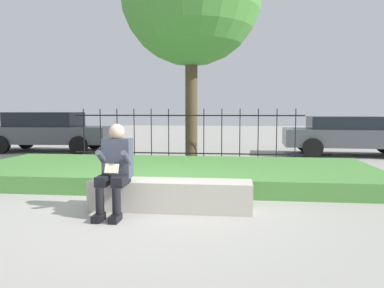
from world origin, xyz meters
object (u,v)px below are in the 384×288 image
car_parked_right (350,134)px  car_parked_left (49,131)px  stone_bench (171,197)px  person_seated_reader (115,166)px

car_parked_right → car_parked_left: bearing=-177.7°
stone_bench → car_parked_left: (-5.52, 7.15, 0.53)m
stone_bench → car_parked_right: size_ratio=0.54×
car_parked_left → stone_bench: bearing=-55.8°
stone_bench → person_seated_reader: bearing=-158.8°
car_parked_right → car_parked_left: size_ratio=0.97×
car_parked_right → car_parked_left: (-9.99, 0.12, 0.05)m
stone_bench → car_parked_left: 9.04m
car_parked_right → car_parked_left: 9.99m
person_seated_reader → car_parked_left: car_parked_left is taller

